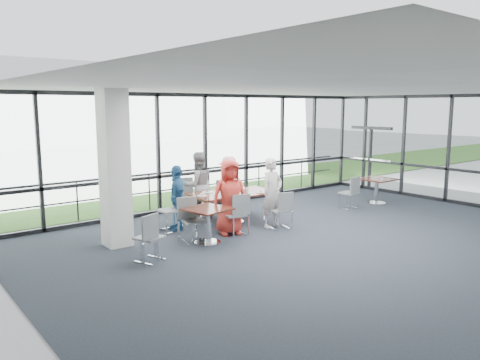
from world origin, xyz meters
TOP-DOWN VIEW (x-y plane):
  - floor at (0.00, 0.00)m, footprint 12.00×10.00m
  - ceiling at (0.00, 0.00)m, footprint 12.00×10.00m
  - wall_left at (-6.00, 0.00)m, footprint 0.10×10.00m
  - curtain_wall_back at (0.00, 5.00)m, footprint 12.00×0.10m
  - exit_door at (6.00, 3.75)m, footprint 0.12×1.60m
  - structural_column at (-3.60, 3.00)m, footprint 0.50×0.50m
  - apron at (0.00, 10.00)m, footprint 80.00×70.00m
  - grass_strip at (0.00, 8.00)m, footprint 80.00×5.00m
  - hangar_main at (4.00, 32.00)m, footprint 24.00×10.00m
  - guard_rail at (0.00, 5.60)m, footprint 12.00×0.06m
  - main_table at (-0.56, 3.03)m, footprint 2.23×1.41m
  - side_table_left at (-2.07, 1.94)m, footprint 0.97×0.97m
  - side_table_right at (4.16, 2.16)m, footprint 0.93×0.93m
  - diner_near_left at (-1.26, 2.22)m, footprint 0.95×0.78m
  - diner_near_right at (-0.09, 2.09)m, footprint 0.62×0.46m
  - diner_far_left at (-0.96, 3.95)m, footprint 0.90×0.64m
  - diner_far_right at (0.03, 3.93)m, footprint 1.10×0.83m
  - diner_end at (-1.98, 3.27)m, footprint 0.74×1.00m
  - chair_main_nl at (-1.22, 2.11)m, footprint 0.53×0.53m
  - chair_main_nr at (-0.05, 1.90)m, footprint 0.52×0.52m
  - chair_main_fl at (-1.00, 4.21)m, footprint 0.62×0.62m
  - chair_main_fr at (0.08, 4.02)m, footprint 0.52×0.52m
  - chair_main_end at (-2.19, 3.26)m, footprint 0.49×0.49m
  - chair_spare_la at (-3.57, 1.65)m, footprint 0.57×0.57m
  - chair_spare_lb at (-2.25, 2.16)m, footprint 0.55×0.55m
  - chair_spare_r at (2.93, 2.20)m, footprint 0.47×0.47m
  - plate_nl at (-1.21, 2.72)m, footprint 0.25×0.25m
  - plate_nr at (0.00, 2.60)m, footprint 0.25×0.25m
  - plate_fl at (-1.03, 3.42)m, footprint 0.28×0.28m
  - plate_fr at (-0.00, 3.35)m, footprint 0.28×0.28m
  - plate_end at (-1.38, 3.13)m, footprint 0.24×0.24m
  - tumbler_a at (-0.80, 2.83)m, footprint 0.08×0.08m
  - tumbler_b at (-0.33, 2.76)m, footprint 0.07×0.07m
  - tumbler_c at (-0.53, 3.27)m, footprint 0.07×0.07m
  - tumbler_d at (-1.29, 3.02)m, footprint 0.07×0.07m
  - menu_a at (-0.81, 2.60)m, footprint 0.29×0.21m
  - menu_b at (0.24, 2.60)m, footprint 0.35×0.35m
  - menu_c at (-0.32, 3.44)m, footprint 0.37×0.30m
  - condiment_caddy at (-0.45, 3.04)m, footprint 0.10×0.07m
  - ketchup_bottle at (-0.51, 3.07)m, footprint 0.06×0.06m
  - green_bottle at (-0.48, 3.10)m, footprint 0.05×0.05m

SIDE VIEW (x-z plane):
  - apron at x=0.00m, z-range -0.03..-0.01m
  - floor at x=0.00m, z-range -0.02..0.00m
  - grass_strip at x=0.00m, z-range 0.01..0.01m
  - chair_main_fr at x=0.08m, z-range 0.00..0.84m
  - chair_main_nr at x=-0.05m, z-range 0.00..0.85m
  - chair_spare_r at x=2.93m, z-range 0.00..0.90m
  - chair_spare_la at x=-3.57m, z-range 0.00..0.90m
  - chair_main_nl at x=-1.22m, z-range 0.00..0.92m
  - chair_spare_lb at x=-2.25m, z-range 0.00..0.93m
  - chair_main_fl at x=-1.00m, z-range 0.00..0.98m
  - chair_main_end at x=-2.19m, z-range 0.00..0.98m
  - guard_rail at x=0.00m, z-range 0.47..0.53m
  - side_table_left at x=-2.07m, z-range 0.25..1.00m
  - main_table at x=-0.56m, z-range 0.26..1.01m
  - side_table_right at x=4.16m, z-range 0.27..1.02m
  - menu_a at x=-0.81m, z-range 0.75..0.75m
  - menu_b at x=0.24m, z-range 0.75..0.75m
  - menu_c at x=-0.32m, z-range 0.75..0.75m
  - plate_nl at x=-1.21m, z-range 0.75..0.76m
  - plate_nr at x=0.00m, z-range 0.75..0.76m
  - plate_fl at x=-1.03m, z-range 0.75..0.76m
  - plate_fr at x=0.00m, z-range 0.75..0.76m
  - plate_end at x=-1.38m, z-range 0.75..0.76m
  - diner_end at x=-1.98m, z-range 0.00..1.52m
  - diner_far_right at x=0.03m, z-range 0.00..1.53m
  - condiment_caddy at x=-0.45m, z-range 0.75..0.79m
  - tumbler_c at x=-0.53m, z-range 0.75..0.89m
  - tumbler_d at x=-1.29m, z-range 0.75..0.89m
  - tumbler_b at x=-0.33m, z-range 0.75..0.89m
  - tumbler_a at x=-0.80m, z-range 0.75..0.90m
  - diner_near_right at x=-0.09m, z-range 0.00..1.65m
  - ketchup_bottle at x=-0.51m, z-range 0.75..0.93m
  - diner_near_left at x=-1.26m, z-range 0.00..1.68m
  - green_bottle at x=-0.48m, z-range 0.75..0.95m
  - diner_far_left at x=-0.96m, z-range 0.00..1.71m
  - exit_door at x=6.00m, z-range 0.00..2.10m
  - wall_left at x=-6.00m, z-range 0.00..3.20m
  - curtain_wall_back at x=0.00m, z-range 0.00..3.20m
  - structural_column at x=-3.60m, z-range 0.00..3.20m
  - hangar_main at x=4.00m, z-range 0.00..6.00m
  - ceiling at x=0.00m, z-range 3.18..3.22m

